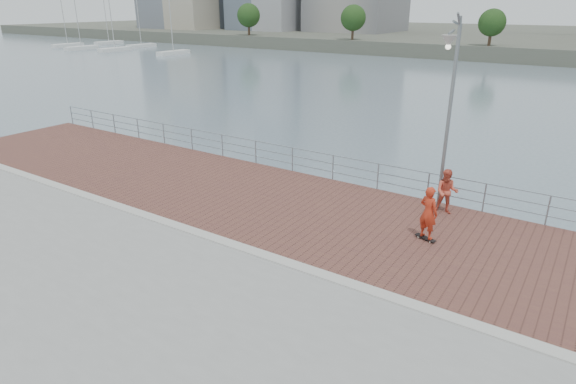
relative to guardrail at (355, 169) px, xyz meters
The scene contains 11 objects.
water 7.50m from the guardrail, 90.00° to the right, with size 400.00×400.00×0.00m, color slate.
seawall 12.12m from the guardrail, 90.00° to the right, with size 40.00×24.00×2.00m, color gray.
brick_lane 3.47m from the guardrail, 90.00° to the right, with size 40.00×6.80×0.02m, color brown.
curb 7.03m from the guardrail, 90.00° to the right, with size 40.00×0.40×0.06m, color #B7B5AD.
guardrail is the anchor object (origin of this frame).
street_lamp 5.45m from the guardrail, 14.88° to the right, with size 0.47×1.37×6.48m.
skateboard 5.35m from the guardrail, 38.68° to the right, with size 0.73×0.40×0.08m.
skateboarder 5.33m from the guardrail, 38.68° to the right, with size 0.63×0.41×1.72m, color red.
bystander 4.11m from the guardrail, 12.45° to the right, with size 0.79×0.62×1.63m, color #D3553E.
shoreline_trees 70.15m from the guardrail, 92.30° to the left, with size 144.45×5.18×6.90m.
marina 96.44m from the guardrail, 148.08° to the left, with size 34.25×19.12×10.56m.
Camera 1 is at (8.08, -10.18, 7.05)m, focal length 30.00 mm.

